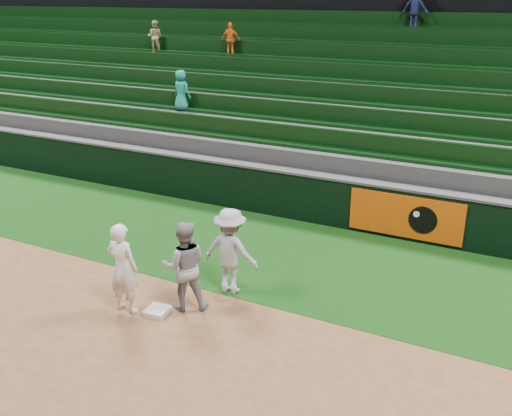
{
  "coord_description": "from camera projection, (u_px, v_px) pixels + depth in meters",
  "views": [
    {
      "loc": [
        5.47,
        -7.33,
        5.4
      ],
      "look_at": [
        0.54,
        2.3,
        1.3
      ],
      "focal_mm": 40.0,
      "sensor_mm": 36.0,
      "label": 1
    }
  ],
  "objects": [
    {
      "name": "field_wall",
      "position": [
        290.0,
        193.0,
        14.44
      ],
      "size": [
        36.0,
        0.45,
        1.25
      ],
      "color": "black",
      "rests_on": "ground"
    },
    {
      "name": "baserunner",
      "position": [
        184.0,
        266.0,
        10.15
      ],
      "size": [
        1.03,
        0.98,
        1.68
      ],
      "primitive_type": "imported",
      "rotation": [
        0.0,
        0.0,
        3.73
      ],
      "color": "gray",
      "rests_on": "ground"
    },
    {
      "name": "stadium_seating",
      "position": [
        340.0,
        123.0,
        17.22
      ],
      "size": [
        36.0,
        5.95,
        5.62
      ],
      "color": "#323234",
      "rests_on": "ground"
    },
    {
      "name": "ground",
      "position": [
        172.0,
        310.0,
        10.35
      ],
      "size": [
        70.0,
        70.0,
        0.0
      ],
      "primitive_type": "plane",
      "color": "brown",
      "rests_on": "ground"
    },
    {
      "name": "foul_grass",
      "position": [
        249.0,
        248.0,
        12.84
      ],
      "size": [
        36.0,
        4.2,
        0.01
      ],
      "primitive_type": "cube",
      "color": "black",
      "rests_on": "ground"
    },
    {
      "name": "first_baseman",
      "position": [
        123.0,
        268.0,
        10.05
      ],
      "size": [
        0.62,
        0.42,
        1.69
      ],
      "primitive_type": "imported",
      "rotation": [
        0.0,
        0.0,
        3.16
      ],
      "color": "white",
      "rests_on": "ground"
    },
    {
      "name": "base_coach",
      "position": [
        230.0,
        251.0,
        10.7
      ],
      "size": [
        1.12,
        0.68,
        1.68
      ],
      "primitive_type": "imported",
      "rotation": [
        0.0,
        0.0,
        3.2
      ],
      "color": "#A1A5AF",
      "rests_on": "foul_grass"
    },
    {
      "name": "first_base",
      "position": [
        157.0,
        311.0,
        10.23
      ],
      "size": [
        0.43,
        0.43,
        0.09
      ],
      "primitive_type": "cube",
      "rotation": [
        0.0,
        0.0,
        0.09
      ],
      "color": "white",
      "rests_on": "ground"
    }
  ]
}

